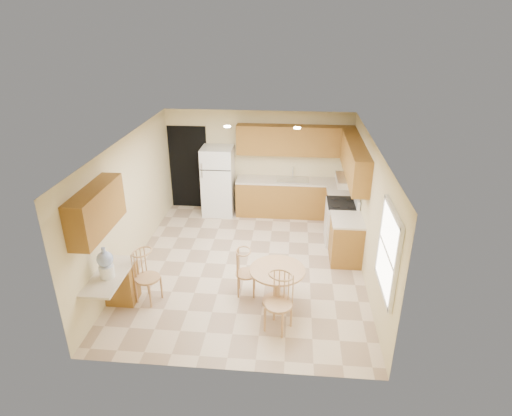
# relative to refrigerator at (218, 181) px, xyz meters

# --- Properties ---
(floor) EXTENTS (5.50, 5.50, 0.00)m
(floor) POSITION_rel_refrigerator_xyz_m (0.95, -2.40, -0.84)
(floor) COLOR beige
(floor) RESTS_ON ground
(ceiling) EXTENTS (4.50, 5.50, 0.02)m
(ceiling) POSITION_rel_refrigerator_xyz_m (0.95, -2.40, 1.66)
(ceiling) COLOR white
(ceiling) RESTS_ON wall_back
(wall_back) EXTENTS (4.50, 0.02, 2.50)m
(wall_back) POSITION_rel_refrigerator_xyz_m (0.95, 0.35, 0.41)
(wall_back) COLOR beige
(wall_back) RESTS_ON floor
(wall_front) EXTENTS (4.50, 0.02, 2.50)m
(wall_front) POSITION_rel_refrigerator_xyz_m (0.95, -5.15, 0.41)
(wall_front) COLOR beige
(wall_front) RESTS_ON floor
(wall_left) EXTENTS (0.02, 5.50, 2.50)m
(wall_left) POSITION_rel_refrigerator_xyz_m (-1.30, -2.40, 0.41)
(wall_left) COLOR beige
(wall_left) RESTS_ON floor
(wall_right) EXTENTS (0.02, 5.50, 2.50)m
(wall_right) POSITION_rel_refrigerator_xyz_m (3.20, -2.40, 0.41)
(wall_right) COLOR beige
(wall_right) RESTS_ON floor
(doorway) EXTENTS (0.90, 0.02, 2.10)m
(doorway) POSITION_rel_refrigerator_xyz_m (-0.80, 0.34, 0.21)
(doorway) COLOR black
(doorway) RESTS_ON floor
(base_cab_back) EXTENTS (2.75, 0.60, 0.87)m
(base_cab_back) POSITION_rel_refrigerator_xyz_m (1.83, 0.05, -0.41)
(base_cab_back) COLOR olive
(base_cab_back) RESTS_ON floor
(counter_back) EXTENTS (2.75, 0.63, 0.04)m
(counter_back) POSITION_rel_refrigerator_xyz_m (1.83, 0.05, 0.05)
(counter_back) COLOR beige
(counter_back) RESTS_ON base_cab_back
(base_cab_right_a) EXTENTS (0.60, 0.59, 0.87)m
(base_cab_right_a) POSITION_rel_refrigerator_xyz_m (2.90, -0.54, -0.41)
(base_cab_right_a) COLOR olive
(base_cab_right_a) RESTS_ON floor
(counter_right_a) EXTENTS (0.63, 0.59, 0.04)m
(counter_right_a) POSITION_rel_refrigerator_xyz_m (2.90, -0.54, 0.05)
(counter_right_a) COLOR beige
(counter_right_a) RESTS_ON base_cab_right_a
(base_cab_right_b) EXTENTS (0.60, 0.80, 0.87)m
(base_cab_right_b) POSITION_rel_refrigerator_xyz_m (2.90, -2.00, -0.41)
(base_cab_right_b) COLOR olive
(base_cab_right_b) RESTS_ON floor
(counter_right_b) EXTENTS (0.63, 0.80, 0.04)m
(counter_right_b) POSITION_rel_refrigerator_xyz_m (2.90, -2.00, 0.05)
(counter_right_b) COLOR beige
(counter_right_b) RESTS_ON base_cab_right_b
(upper_cab_back) EXTENTS (2.75, 0.33, 0.70)m
(upper_cab_back) POSITION_rel_refrigerator_xyz_m (1.83, 0.19, 1.01)
(upper_cab_back) COLOR olive
(upper_cab_back) RESTS_ON wall_back
(upper_cab_right) EXTENTS (0.33, 2.42, 0.70)m
(upper_cab_right) POSITION_rel_refrigerator_xyz_m (3.04, -1.19, 1.01)
(upper_cab_right) COLOR olive
(upper_cab_right) RESTS_ON wall_right
(upper_cab_left) EXTENTS (0.33, 1.40, 0.70)m
(upper_cab_left) POSITION_rel_refrigerator_xyz_m (-1.13, -4.00, 1.01)
(upper_cab_left) COLOR olive
(upper_cab_left) RESTS_ON wall_left
(sink) EXTENTS (0.78, 0.44, 0.01)m
(sink) POSITION_rel_refrigerator_xyz_m (1.80, 0.05, 0.07)
(sink) COLOR silver
(sink) RESTS_ON counter_back
(range_hood) EXTENTS (0.50, 0.76, 0.14)m
(range_hood) POSITION_rel_refrigerator_xyz_m (2.95, -1.22, 0.58)
(range_hood) COLOR silver
(range_hood) RESTS_ON upper_cab_right
(desk_pedestal) EXTENTS (0.48, 0.42, 0.72)m
(desk_pedestal) POSITION_rel_refrigerator_xyz_m (-1.05, -3.72, -0.48)
(desk_pedestal) COLOR olive
(desk_pedestal) RESTS_ON floor
(desk_top) EXTENTS (0.50, 1.20, 0.04)m
(desk_top) POSITION_rel_refrigerator_xyz_m (-1.05, -4.10, -0.09)
(desk_top) COLOR beige
(desk_top) RESTS_ON desk_pedestal
(window) EXTENTS (0.06, 1.12, 1.30)m
(window) POSITION_rel_refrigerator_xyz_m (3.18, -4.25, 0.66)
(window) COLOR white
(window) RESTS_ON wall_right
(can_light_a) EXTENTS (0.14, 0.14, 0.02)m
(can_light_a) POSITION_rel_refrigerator_xyz_m (0.45, -1.20, 1.64)
(can_light_a) COLOR white
(can_light_a) RESTS_ON ceiling
(can_light_b) EXTENTS (0.14, 0.14, 0.02)m
(can_light_b) POSITION_rel_refrigerator_xyz_m (1.85, -1.20, 1.64)
(can_light_b) COLOR white
(can_light_b) RESTS_ON ceiling
(refrigerator) EXTENTS (0.74, 0.72, 1.69)m
(refrigerator) POSITION_rel_refrigerator_xyz_m (0.00, 0.00, 0.00)
(refrigerator) COLOR white
(refrigerator) RESTS_ON floor
(stove) EXTENTS (0.65, 0.76, 1.09)m
(stove) POSITION_rel_refrigerator_xyz_m (2.88, -1.22, -0.37)
(stove) COLOR white
(stove) RESTS_ON floor
(dining_table) EXTENTS (0.93, 0.93, 0.69)m
(dining_table) POSITION_rel_refrigerator_xyz_m (1.60, -3.57, -0.39)
(dining_table) COLOR tan
(dining_table) RESTS_ON floor
(chair_table_a) EXTENTS (0.38, 0.49, 0.86)m
(chair_table_a) POSITION_rel_refrigerator_xyz_m (1.05, -3.41, -0.32)
(chair_table_a) COLOR tan
(chair_table_a) RESTS_ON floor
(chair_table_b) EXTENTS (0.43, 0.48, 0.97)m
(chair_table_b) POSITION_rel_refrigerator_xyz_m (1.65, -4.32, -0.25)
(chair_table_b) COLOR tan
(chair_table_b) RESTS_ON floor
(chair_desk) EXTENTS (0.42, 0.54, 0.95)m
(chair_desk) POSITION_rel_refrigerator_xyz_m (-0.60, -3.77, -0.26)
(chair_desk) COLOR tan
(chair_desk) RESTS_ON floor
(water_crock) EXTENTS (0.25, 0.25, 0.52)m
(water_crock) POSITION_rel_refrigerator_xyz_m (-1.05, -4.16, 0.16)
(water_crock) COLOR white
(water_crock) RESTS_ON desk_top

